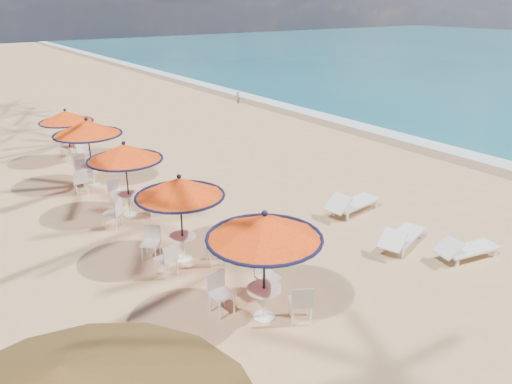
# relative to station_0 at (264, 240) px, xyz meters

# --- Properties ---
(ground) EXTENTS (160.00, 160.00, 0.00)m
(ground) POSITION_rel_station_0_xyz_m (4.89, -0.34, -1.82)
(ground) COLOR tan
(ground) RESTS_ON ground
(foam_strip) EXTENTS (1.20, 140.00, 0.04)m
(foam_strip) POSITION_rel_station_0_xyz_m (14.19, 9.66, -1.82)
(foam_strip) COLOR white
(foam_strip) RESTS_ON ground
(wetsand_band) EXTENTS (1.40, 140.00, 0.02)m
(wetsand_band) POSITION_rel_station_0_xyz_m (13.29, 9.66, -1.82)
(wetsand_band) COLOR olive
(wetsand_band) RESTS_ON ground
(station_0) EXTENTS (2.38, 2.38, 2.48)m
(station_0) POSITION_rel_station_0_xyz_m (0.00, 0.00, 0.00)
(station_0) COLOR black
(station_0) RESTS_ON ground
(station_1) EXTENTS (2.25, 2.25, 2.35)m
(station_1) POSITION_rel_station_0_xyz_m (-0.29, 3.18, -0.10)
(station_1) COLOR black
(station_1) RESTS_ON ground
(station_2) EXTENTS (2.29, 2.38, 2.39)m
(station_2) POSITION_rel_station_0_xyz_m (-0.30, 6.75, -0.07)
(station_2) COLOR black
(station_2) RESTS_ON ground
(station_3) EXTENTS (2.40, 2.43, 2.50)m
(station_3) POSITION_rel_station_0_xyz_m (-0.40, 10.12, 0.01)
(station_3) COLOR black
(station_3) RESTS_ON ground
(station_4) EXTENTS (2.14, 2.21, 2.24)m
(station_4) POSITION_rel_station_0_xyz_m (-0.14, 13.44, -0.18)
(station_4) COLOR black
(station_4) RESTS_ON ground
(lounger_near) EXTENTS (1.92, 0.92, 0.66)m
(lounger_near) POSITION_rel_station_0_xyz_m (5.73, -0.97, -1.51)
(lounger_near) COLOR white
(lounger_near) RESTS_ON ground
(lounger_mid) EXTENTS (2.06, 1.18, 0.70)m
(lounger_mid) POSITION_rel_station_0_xyz_m (4.87, 0.40, -1.49)
(lounger_mid) COLOR white
(lounger_mid) RESTS_ON ground
(lounger_far) EXTENTS (2.20, 0.95, 0.76)m
(lounger_far) POSITION_rel_station_0_xyz_m (5.44, 2.85, -1.46)
(lounger_far) COLOR white
(lounger_far) RESTS_ON ground
(person) EXTENTS (0.21, 0.31, 0.85)m
(person) POSITION_rel_station_0_xyz_m (12.19, 19.70, -1.39)
(person) COLOR #876045
(person) RESTS_ON ground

